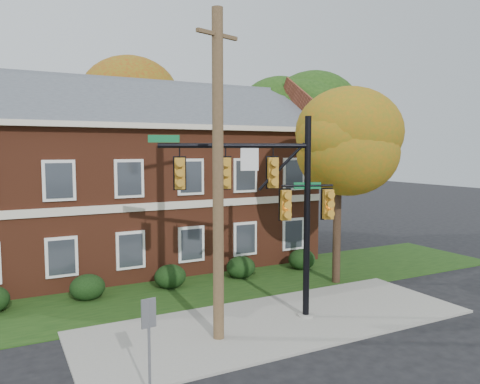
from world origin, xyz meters
name	(u,v)px	position (x,y,z in m)	size (l,w,h in m)	color
ground	(294,333)	(0.00, 0.00, 0.00)	(120.00, 120.00, 0.00)	black
sidewalk	(278,322)	(0.00, 1.00, 0.04)	(14.00, 5.00, 0.08)	gray
grass_strip	(218,286)	(0.00, 6.00, 0.02)	(30.00, 6.00, 0.04)	#193811
apartment_building	(136,170)	(-2.00, 11.95, 4.99)	(18.80, 8.80, 9.74)	brown
hedge_left	(87,287)	(-5.50, 6.70, 0.53)	(1.40, 1.26, 1.05)	black
hedge_center	(170,276)	(-2.00, 6.70, 0.53)	(1.40, 1.26, 1.05)	black
hedge_right	(241,267)	(1.50, 6.70, 0.53)	(1.40, 1.26, 1.05)	black
hedge_far_right	(302,259)	(5.00, 6.70, 0.53)	(1.40, 1.26, 1.05)	black
tree_near_right	(345,136)	(5.22, 3.87, 6.67)	(4.50, 4.25, 8.58)	black
tree_right_rear	(303,118)	(9.31, 12.81, 8.12)	(6.30, 5.95, 10.62)	black
tree_far_rear	(124,109)	(-0.66, 19.79, 8.84)	(6.84, 6.46, 11.52)	black
traffic_signal	(271,195)	(-0.14, 1.31, 4.49)	(6.20, 2.23, 7.23)	gray
utility_pole	(218,177)	(-2.50, 0.60, 5.23)	(1.56, 0.60, 10.32)	brown
sign_post	(149,332)	(-5.50, -1.92, 1.72)	(0.37, 0.09, 2.54)	slate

